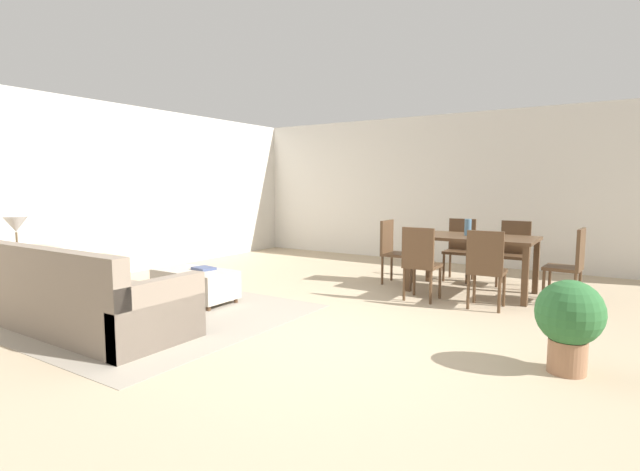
# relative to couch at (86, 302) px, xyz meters

# --- Properties ---
(ground_plane) EXTENTS (10.80, 10.80, 0.00)m
(ground_plane) POSITION_rel_couch_xyz_m (2.08, 1.04, -0.29)
(ground_plane) COLOR tan
(wall_back) EXTENTS (9.00, 0.12, 2.70)m
(wall_back) POSITION_rel_couch_xyz_m (2.08, 6.04, 1.06)
(wall_back) COLOR silver
(wall_back) RESTS_ON ground_plane
(wall_left) EXTENTS (0.12, 11.00, 2.70)m
(wall_left) POSITION_rel_couch_xyz_m (-2.42, 1.54, 1.06)
(wall_left) COLOR silver
(wall_left) RESTS_ON ground_plane
(area_rug) EXTENTS (3.00, 2.80, 0.01)m
(area_rug) POSITION_rel_couch_xyz_m (0.01, 0.73, -0.29)
(area_rug) COLOR gray
(area_rug) RESTS_ON ground_plane
(couch) EXTENTS (2.21, 0.95, 0.86)m
(couch) POSITION_rel_couch_xyz_m (0.00, 0.00, 0.00)
(couch) COLOR gray
(couch) RESTS_ON ground_plane
(ottoman_table) EXTENTS (1.01, 0.55, 0.40)m
(ottoman_table) POSITION_rel_couch_xyz_m (0.01, 1.40, -0.06)
(ottoman_table) COLOR #B7AD9E
(ottoman_table) RESTS_ON ground_plane
(side_table) EXTENTS (0.40, 0.40, 0.55)m
(side_table) POSITION_rel_couch_xyz_m (-1.41, 0.05, 0.15)
(side_table) COLOR brown
(side_table) RESTS_ON ground_plane
(table_lamp) EXTENTS (0.26, 0.26, 0.53)m
(table_lamp) POSITION_rel_couch_xyz_m (-1.41, 0.05, 0.67)
(table_lamp) COLOR brown
(table_lamp) RESTS_ON side_table
(dining_table) EXTENTS (1.58, 0.90, 0.76)m
(dining_table) POSITION_rel_couch_xyz_m (2.72, 3.76, 0.37)
(dining_table) COLOR #513823
(dining_table) RESTS_ON ground_plane
(dining_chair_near_left) EXTENTS (0.40, 0.40, 0.92)m
(dining_chair_near_left) POSITION_rel_couch_xyz_m (2.31, 2.94, 0.23)
(dining_chair_near_left) COLOR #513823
(dining_chair_near_left) RESTS_ON ground_plane
(dining_chair_near_right) EXTENTS (0.42, 0.42, 0.92)m
(dining_chair_near_right) POSITION_rel_couch_xyz_m (3.09, 2.96, 0.23)
(dining_chair_near_right) COLOR #513823
(dining_chair_near_right) RESTS_ON ground_plane
(dining_chair_far_left) EXTENTS (0.41, 0.41, 0.92)m
(dining_chair_far_left) POSITION_rel_couch_xyz_m (2.33, 4.55, 0.23)
(dining_chair_far_left) COLOR #513823
(dining_chair_far_left) RESTS_ON ground_plane
(dining_chair_far_right) EXTENTS (0.40, 0.40, 0.92)m
(dining_chair_far_right) POSITION_rel_couch_xyz_m (3.09, 4.54, 0.23)
(dining_chair_far_right) COLOR #513823
(dining_chair_far_right) RESTS_ON ground_plane
(dining_chair_head_east) EXTENTS (0.43, 0.43, 0.92)m
(dining_chair_head_east) POSITION_rel_couch_xyz_m (3.88, 3.77, 0.23)
(dining_chair_head_east) COLOR #513823
(dining_chair_head_east) RESTS_ON ground_plane
(dining_chair_head_west) EXTENTS (0.41, 0.41, 0.92)m
(dining_chair_head_west) POSITION_rel_couch_xyz_m (1.58, 3.75, 0.23)
(dining_chair_head_west) COLOR #513823
(dining_chair_head_west) RESTS_ON ground_plane
(vase_centerpiece) EXTENTS (0.09, 0.09, 0.22)m
(vase_centerpiece) POSITION_rel_couch_xyz_m (2.64, 3.79, 0.58)
(vase_centerpiece) COLOR slate
(vase_centerpiece) RESTS_ON dining_table
(book_on_ottoman) EXTENTS (0.29, 0.24, 0.03)m
(book_on_ottoman) POSITION_rel_couch_xyz_m (0.09, 1.47, 0.12)
(book_on_ottoman) COLOR #3F4C72
(book_on_ottoman) RESTS_ON ottoman_table
(potted_plant) EXTENTS (0.50, 0.50, 0.72)m
(potted_plant) POSITION_rel_couch_xyz_m (4.10, 1.40, 0.13)
(potted_plant) COLOR #996B4C
(potted_plant) RESTS_ON ground_plane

